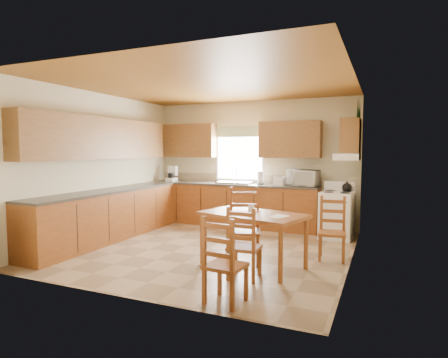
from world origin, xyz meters
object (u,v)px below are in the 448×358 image
at_px(stove, 337,216).
at_px(chair_near_left, 244,242).
at_px(dining_table, 253,240).
at_px(chair_near_right, 225,260).
at_px(chair_far_left, 244,227).
at_px(chair_far_right, 332,229).
at_px(microwave, 303,178).

height_order(stove, chair_near_left, chair_near_left).
relative_size(dining_table, chair_near_right, 1.50).
xyz_separation_m(stove, chair_far_left, (-1.06, -2.15, 0.12)).
relative_size(dining_table, chair_far_right, 1.52).
height_order(dining_table, chair_near_right, chair_near_right).
relative_size(stove, chair_far_left, 0.78).
distance_m(chair_near_right, chair_far_left, 1.43).
distance_m(microwave, chair_far_left, 2.57).
xyz_separation_m(microwave, chair_far_right, (0.80, -1.80, -0.61)).
xyz_separation_m(microwave, chair_near_left, (-0.13, -3.08, -0.62)).
xyz_separation_m(dining_table, chair_near_right, (0.14, -1.32, 0.09)).
relative_size(chair_far_left, chair_far_right, 1.16).
xyz_separation_m(microwave, chair_far_left, (-0.35, -2.49, -0.54)).
height_order(microwave, chair_far_right, microwave).
height_order(chair_near_right, chair_far_left, chair_far_left).
bearing_deg(chair_far_left, chair_near_right, -96.44).
xyz_separation_m(chair_near_left, chair_near_right, (0.08, -0.81, 0.01)).
bearing_deg(chair_near_left, chair_far_right, -128.72).
distance_m(chair_near_left, chair_near_right, 0.81).
relative_size(chair_near_left, chair_far_right, 1.00).
xyz_separation_m(microwave, dining_table, (-0.19, -2.56, -0.70)).
relative_size(stove, chair_near_left, 0.91).
bearing_deg(chair_near_right, dining_table, -77.00).
bearing_deg(dining_table, microwave, 101.12).
bearing_deg(chair_far_right, stove, 87.64).
xyz_separation_m(chair_near_left, chair_far_left, (-0.22, 0.59, 0.08)).
bearing_deg(chair_near_left, microwave, -95.09).
distance_m(dining_table, chair_near_left, 0.52).
bearing_deg(chair_far_left, dining_table, -44.46).
height_order(stove, chair_far_right, chair_far_right).
distance_m(dining_table, chair_far_right, 1.25).
relative_size(microwave, chair_far_right, 0.58).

